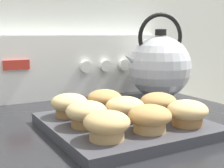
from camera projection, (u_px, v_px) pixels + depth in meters
The scene contains 12 objects.
wall_back at pixel (58, 2), 1.02m from camera, with size 8.00×0.05×2.40m.
control_panel at pixel (66, 67), 1.01m from camera, with size 0.72×0.07×0.20m.
muffin_pan at pixel (124, 125), 0.67m from camera, with size 0.32×0.32×0.02m.
muffin_r0_c0 at pixel (107, 125), 0.54m from camera, with size 0.08×0.08×0.05m.
muffin_r0_c1 at pixel (150, 118), 0.59m from camera, with size 0.08×0.08×0.05m.
muffin_r0_c2 at pixel (187, 112), 0.63m from camera, with size 0.08×0.08×0.05m.
muffin_r1_c0 at pixel (86, 113), 0.62m from camera, with size 0.08×0.08×0.05m.
muffin_r1_c1 at pixel (125, 108), 0.66m from camera, with size 0.08×0.08×0.05m.
muffin_r1_c2 at pixel (158, 103), 0.71m from camera, with size 0.08×0.08×0.05m.
muffin_r2_c0 at pixel (69, 105), 0.70m from camera, with size 0.08×0.08×0.05m.
muffin_r2_c1 at pixel (105, 100), 0.75m from camera, with size 0.08×0.08×0.05m.
tea_kettle at pixel (159, 66), 0.99m from camera, with size 0.23×0.20×0.27m.
Camera 1 is at (-0.36, -0.28, 1.10)m, focal length 50.00 mm.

